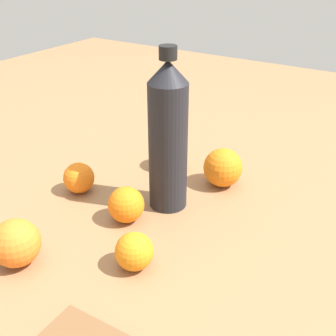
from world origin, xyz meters
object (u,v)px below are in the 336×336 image
object	(u,v)px
orange_5	(79,178)
orange_4	(223,168)
water_bottle	(168,137)
orange_0	(170,153)
orange_2	(134,251)
orange_3	(16,243)
orange_1	(126,205)

from	to	relation	value
orange_5	orange_4	bearing A→B (deg)	128.19
orange_5	water_bottle	bearing A→B (deg)	108.35
water_bottle	orange_5	size ratio (longest dim) A/B	4.85
orange_0	orange_2	size ratio (longest dim) A/B	1.16
orange_3	orange_4	world-z (taller)	orange_4
water_bottle	orange_2	size ratio (longest dim) A/B	5.00
water_bottle	orange_4	distance (m)	0.17
water_bottle	orange_5	world-z (taller)	water_bottle
orange_3	orange_4	size ratio (longest dim) A/B	0.96
orange_1	orange_4	distance (m)	0.23
orange_0	orange_3	xyz separation A→B (m)	(0.41, -0.03, 0.00)
orange_0	orange_2	xyz separation A→B (m)	(0.31, 0.14, -0.00)
orange_2	orange_5	world-z (taller)	orange_5
orange_1	orange_4	size ratio (longest dim) A/B	0.82
orange_1	orange_2	size ratio (longest dim) A/B	1.09
orange_5	orange_1	bearing A→B (deg)	78.80
orange_5	orange_0	bearing A→B (deg)	152.63
orange_0	orange_4	bearing A→B (deg)	87.33
orange_4	orange_5	distance (m)	0.30
water_bottle	orange_1	size ratio (longest dim) A/B	4.58
orange_2	orange_3	world-z (taller)	orange_3
orange_2	orange_1	bearing A→B (deg)	-136.63
orange_2	orange_4	distance (m)	0.31
water_bottle	orange_2	bearing A→B (deg)	151.13
orange_3	orange_4	distance (m)	0.43
orange_2	orange_5	distance (m)	0.26
orange_3	orange_2	bearing A→B (deg)	119.71
orange_1	orange_4	bearing A→B (deg)	157.08
orange_5	orange_3	bearing A→B (deg)	18.29
orange_1	water_bottle	bearing A→B (deg)	158.61
water_bottle	orange_2	distance (m)	0.22
orange_4	water_bottle	bearing A→B (deg)	-23.98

